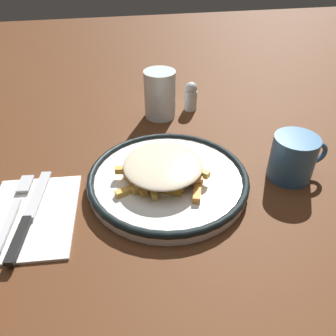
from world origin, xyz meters
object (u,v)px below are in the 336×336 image
Objects in this scene: fork at (14,209)px; coffee_mug at (293,158)px; fries_heap at (163,166)px; water_glass at (160,94)px; salt_shaker at (191,96)px; plate at (168,179)px; napkin at (31,215)px; knife at (27,220)px.

fork is 1.64× the size of coffee_mug.
water_glass is at bearing 81.45° from fries_heap.
water_glass is 1.57× the size of salt_shaker.
water_glass is at bearing 83.23° from plate.
water_glass is 0.09m from salt_shaker.
fork is (-0.26, -0.02, -0.00)m from plate.
fries_heap is 1.69× the size of water_glass.
fork is at bearing 155.46° from napkin.
knife is (-0.24, -0.06, -0.00)m from plate.
fries_heap is at bearing -113.09° from salt_shaker.
knife is (0.02, -0.03, 0.00)m from fork.
fries_heap is 2.66× the size of salt_shaker.
knife is (-0.23, -0.06, -0.03)m from fries_heap.
coffee_mug is at bearing 1.11° from fork.
water_glass is (0.29, 0.29, 0.04)m from fork.
coffee_mug reaches higher than napkin.
knife is at bearing -175.05° from coffee_mug.
fries_heap reaches higher than fork.
coffee_mug is (0.49, 0.01, 0.03)m from fork.
plate is 1.64× the size of fork.
water_glass is (0.27, 0.30, 0.05)m from napkin.
napkin is 1.08× the size of fork.
fork is 0.04m from knife.
knife reaches higher than fork.
plate is 1.51× the size of napkin.
water_glass is at bearing 125.13° from coffee_mug.
knife is 1.87× the size of water_glass.
coffee_mug is (0.23, -0.02, 0.03)m from plate.
napkin is 0.02m from knife.
salt_shaker reaches higher than fries_heap.
salt_shaker reaches higher than fork.
napkin is 0.41m from water_glass.
fries_heap is at bearing 158.95° from plate.
salt_shaker reaches higher than knife.
knife is at bearing -129.80° from water_glass.
plate is 0.27m from water_glass.
salt_shaker is (0.11, 0.29, 0.02)m from plate.
coffee_mug is at bearing -3.85° from plate.
napkin is at bearing -177.33° from coffee_mug.
knife is at bearing -135.63° from salt_shaker.
coffee_mug is (0.47, 0.04, 0.03)m from knife.
fork is at bearing -140.19° from salt_shaker.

